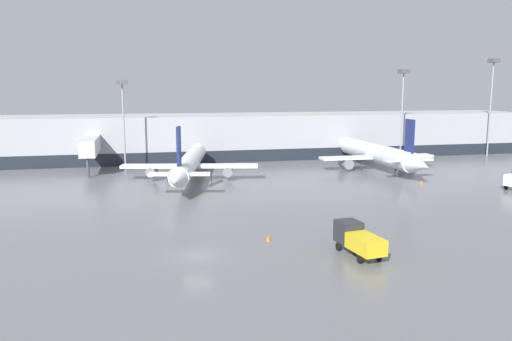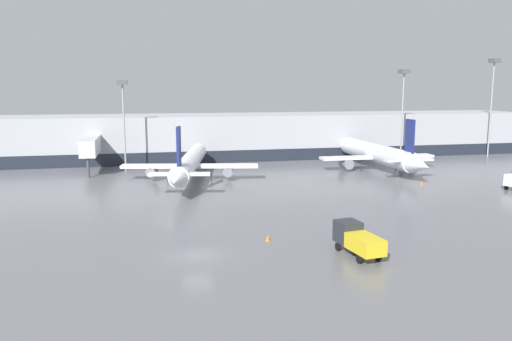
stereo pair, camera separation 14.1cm
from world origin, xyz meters
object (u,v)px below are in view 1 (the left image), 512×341
Objects in this scene: service_truck_1 at (358,239)px; apron_light_mast_1 at (123,98)px; apron_light_mast_2 at (403,89)px; parked_jet_0 at (377,154)px; parked_jet_1 at (190,163)px; traffic_cone_0 at (421,183)px; apron_light_mast_4 at (492,81)px; traffic_cone_2 at (268,238)px.

apron_light_mast_1 reaches higher than service_truck_1.
apron_light_mast_1 is at bearing -179.70° from apron_light_mast_2.
service_truck_1 is at bearing 152.10° from parked_jet_0.
traffic_cone_0 is (33.71, -11.20, -2.56)m from parked_jet_1.
service_truck_1 is at bearing -135.13° from apron_light_mast_4.
parked_jet_0 is 5.73× the size of service_truck_1.
traffic_cone_0 is at bearing 36.94° from traffic_cone_2.
apron_light_mast_4 is (65.25, 15.18, 13.11)m from parked_jet_1.
parked_jet_0 is at bearing -11.18° from apron_light_mast_1.
traffic_cone_2 is (-6.53, 5.69, -1.18)m from service_truck_1.
parked_jet_0 is at bearing -72.45° from parked_jet_1.
apron_light_mast_4 is at bearing 38.51° from traffic_cone_2.
service_truck_1 is 0.32× the size of apron_light_mast_2.
apron_light_mast_1 is 75.56m from apron_light_mast_4.
parked_jet_0 is 47.24m from traffic_cone_2.
apron_light_mast_4 is at bearing -52.68° from service_truck_1.
apron_light_mast_4 is (22.09, 2.66, 1.68)m from apron_light_mast_2.
parked_jet_1 is at bearing 161.62° from traffic_cone_0.
apron_light_mast_2 is (53.34, 0.28, 1.58)m from apron_light_mast_1.
traffic_cone_0 is at bearing -47.02° from service_truck_1.
service_truck_1 is 8.74m from traffic_cone_2.
parked_jet_0 is at bearing 90.08° from traffic_cone_0.
parked_jet_1 reaches higher than service_truck_1.
parked_jet_1 reaches higher than traffic_cone_0.
parked_jet_1 is 68.26m from apron_light_mast_4.
parked_jet_1 is (-33.69, -3.56, -0.00)m from parked_jet_0.
parked_jet_0 is 36.09m from apron_light_mast_4.
parked_jet_0 reaches higher than service_truck_1.
apron_light_mast_1 is (-43.88, 8.67, 9.84)m from parked_jet_0.
apron_light_mast_2 reaches higher than traffic_cone_0.
apron_light_mast_4 is (31.56, 11.62, 13.11)m from parked_jet_0.
traffic_cone_2 is 0.04× the size of apron_light_mast_1.
parked_jet_0 reaches higher than traffic_cone_2.
apron_light_mast_2 is (43.16, 12.52, 11.42)m from parked_jet_1.
traffic_cone_0 is at bearing -140.09° from apron_light_mast_4.
parked_jet_0 is 33.88m from parked_jet_1.
apron_light_mast_4 is (60.96, 48.51, 15.67)m from traffic_cone_2.
parked_jet_0 is at bearing -35.80° from service_truck_1.
apron_light_mast_4 is at bearing 6.87° from apron_light_mast_2.
apron_light_mast_1 reaches higher than traffic_cone_0.
service_truck_1 is 56.51m from apron_light_mast_1.
parked_jet_0 is 1.86× the size of apron_light_mast_2.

